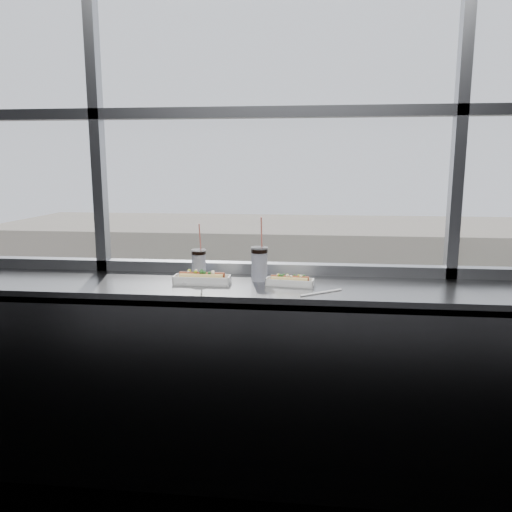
# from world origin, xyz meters

# --- Properties ---
(wall_back_lower) EXTENTS (6.00, 0.00, 6.00)m
(wall_back_lower) POSITION_xyz_m (0.00, 1.50, 0.55)
(wall_back_lower) COLOR black
(wall_back_lower) RESTS_ON ground
(window_glass) EXTENTS (6.00, 0.00, 6.00)m
(window_glass) POSITION_xyz_m (0.00, 1.52, 2.30)
(window_glass) COLOR silver
(window_glass) RESTS_ON ground
(window_mullions) EXTENTS (6.00, 0.08, 2.40)m
(window_mullions) POSITION_xyz_m (0.00, 1.50, 2.30)
(window_mullions) COLOR gray
(window_mullions) RESTS_ON ground
(counter) EXTENTS (6.00, 0.55, 0.06)m
(counter) POSITION_xyz_m (0.00, 1.23, 1.07)
(counter) COLOR gray
(counter) RESTS_ON ground
(counter_fascia) EXTENTS (6.00, 0.04, 1.04)m
(counter_fascia) POSITION_xyz_m (0.00, 0.97, 0.55)
(counter_fascia) COLOR gray
(counter_fascia) RESTS_ON ground
(hotdog_tray_left) EXTENTS (0.30, 0.10, 0.07)m
(hotdog_tray_left) POSITION_xyz_m (-0.34, 1.20, 1.13)
(hotdog_tray_left) COLOR white
(hotdog_tray_left) RESTS_ON counter
(hotdog_tray_right) EXTENTS (0.25, 0.11, 0.06)m
(hotdog_tray_right) POSITION_xyz_m (0.12, 1.22, 1.12)
(hotdog_tray_right) COLOR white
(hotdog_tray_right) RESTS_ON counter
(soda_cup_left) EXTENTS (0.08, 0.08, 0.31)m
(soda_cup_left) POSITION_xyz_m (-0.38, 1.33, 1.19)
(soda_cup_left) COLOR white
(soda_cup_left) RESTS_ON counter
(soda_cup_right) EXTENTS (0.10, 0.10, 0.35)m
(soda_cup_right) POSITION_xyz_m (-0.04, 1.31, 1.20)
(soda_cup_right) COLOR white
(soda_cup_right) RESTS_ON counter
(loose_straw) EXTENTS (0.21, 0.15, 0.01)m
(loose_straw) POSITION_xyz_m (0.28, 1.07, 1.10)
(loose_straw) COLOR white
(loose_straw) RESTS_ON counter
(wrapper) EXTENTS (0.09, 0.06, 0.02)m
(wrapper) POSITION_xyz_m (-0.42, 1.18, 1.11)
(wrapper) COLOR silver
(wrapper) RESTS_ON counter
(plaza_ground) EXTENTS (120.00, 120.00, 0.00)m
(plaza_ground) POSITION_xyz_m (0.00, 45.00, -11.00)
(plaza_ground) COLOR gray
(plaza_ground) RESTS_ON ground
(street_asphalt) EXTENTS (80.00, 10.00, 0.06)m
(street_asphalt) POSITION_xyz_m (0.00, 21.50, -10.97)
(street_asphalt) COLOR black
(street_asphalt) RESTS_ON plaza_ground
(far_sidewalk) EXTENTS (80.00, 6.00, 0.04)m
(far_sidewalk) POSITION_xyz_m (0.00, 29.50, -10.98)
(far_sidewalk) COLOR gray
(far_sidewalk) RESTS_ON plaza_ground
(far_building) EXTENTS (50.00, 14.00, 8.00)m
(far_building) POSITION_xyz_m (0.00, 39.50, -7.00)
(far_building) COLOR gray
(far_building) RESTS_ON plaza_ground
(car_far_b) EXTENTS (3.58, 7.16, 2.30)m
(car_far_b) POSITION_xyz_m (1.08, 25.50, -9.79)
(car_far_b) COLOR #63240E
(car_far_b) RESTS_ON street_asphalt
(car_far_a) EXTENTS (2.97, 6.34, 2.06)m
(car_far_a) POSITION_xyz_m (-10.67, 25.50, -9.91)
(car_far_a) COLOR black
(car_far_a) RESTS_ON street_asphalt
(car_near_b) EXTENTS (3.03, 6.64, 2.17)m
(car_near_b) POSITION_xyz_m (-6.36, 17.50, -9.85)
(car_near_b) COLOR black
(car_near_b) RESTS_ON street_asphalt
(car_near_d) EXTENTS (3.03, 6.60, 2.16)m
(car_near_d) POSITION_xyz_m (7.20, 17.50, -9.86)
(car_near_d) COLOR silver
(car_near_d) RESTS_ON street_asphalt
(pedestrian_c) EXTENTS (0.73, 0.97, 2.18)m
(pedestrian_c) POSITION_xyz_m (5.11, 28.79, -9.87)
(pedestrian_c) COLOR #66605B
(pedestrian_c) RESTS_ON far_sidewalk
(pedestrian_a) EXTENTS (0.76, 1.02, 2.29)m
(pedestrian_a) POSITION_xyz_m (-7.86, 29.95, -9.82)
(pedestrian_a) COLOR #66605B
(pedestrian_a) RESTS_ON far_sidewalk
(pedestrian_b) EXTENTS (0.67, 0.89, 2.00)m
(pedestrian_b) POSITION_xyz_m (-0.18, 30.22, -9.96)
(pedestrian_b) COLOR #66605B
(pedestrian_b) RESTS_ON far_sidewalk
(pedestrian_d) EXTENTS (0.77, 1.03, 2.31)m
(pedestrian_d) POSITION_xyz_m (10.50, 29.24, -9.81)
(pedestrian_d) COLOR #66605B
(pedestrian_d) RESTS_ON far_sidewalk
(tree_left) EXTENTS (3.36, 3.36, 5.25)m
(tree_left) POSITION_xyz_m (-8.11, 29.50, -7.44)
(tree_left) COLOR #47382B
(tree_left) RESTS_ON far_sidewalk
(tree_center) EXTENTS (2.92, 2.92, 4.57)m
(tree_center) POSITION_xyz_m (0.36, 29.50, -7.90)
(tree_center) COLOR #47382B
(tree_center) RESTS_ON far_sidewalk
(tree_right) EXTENTS (3.19, 3.19, 4.98)m
(tree_right) POSITION_xyz_m (10.74, 29.50, -7.62)
(tree_right) COLOR #47382B
(tree_right) RESTS_ON far_sidewalk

